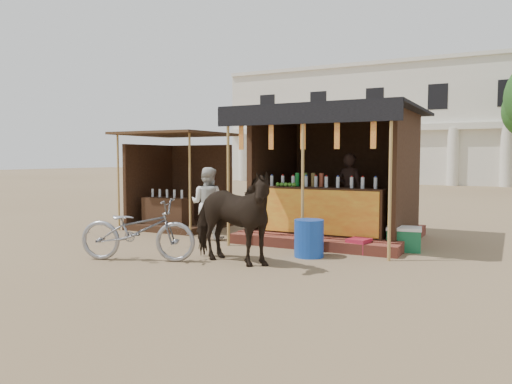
{
  "coord_description": "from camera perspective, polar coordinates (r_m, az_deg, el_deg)",
  "views": [
    {
      "loc": [
        4.48,
        -7.01,
        1.78
      ],
      "look_at": [
        0.0,
        1.6,
        1.1
      ],
      "focal_mm": 35.0,
      "sensor_mm": 36.0,
      "label": 1
    }
  ],
  "objects": [
    {
      "name": "ground",
      "position": [
        8.51,
        -5.03,
        -8.08
      ],
      "size": [
        120.0,
        120.0,
        0.0
      ],
      "primitive_type": "plane",
      "color": "#846B4C",
      "rests_on": "ground"
    },
    {
      "name": "main_stall",
      "position": [
        10.96,
        8.98,
        0.0
      ],
      "size": [
        3.6,
        3.61,
        2.78
      ],
      "color": "#984331",
      "rests_on": "ground"
    },
    {
      "name": "secondary_stall",
      "position": [
        12.82,
        -9.23,
        -0.2
      ],
      "size": [
        2.4,
        2.4,
        2.38
      ],
      "color": "#382214",
      "rests_on": "ground"
    },
    {
      "name": "cow",
      "position": [
        8.3,
        -2.99,
        -2.93
      ],
      "size": [
        1.95,
        1.13,
        1.56
      ],
      "primitive_type": "imported",
      "rotation": [
        0.0,
        0.0,
        1.41
      ],
      "color": "black",
      "rests_on": "ground"
    },
    {
      "name": "motorbike",
      "position": [
        8.81,
        -13.36,
        -4.25
      ],
      "size": [
        2.14,
        1.36,
        1.06
      ],
      "primitive_type": "imported",
      "rotation": [
        0.0,
        0.0,
        1.92
      ],
      "color": "gray",
      "rests_on": "ground"
    },
    {
      "name": "bystander",
      "position": [
        10.8,
        -5.57,
        -1.31
      ],
      "size": [
        0.84,
        0.69,
        1.57
      ],
      "primitive_type": "imported",
      "rotation": [
        0.0,
        0.0,
        3.28
      ],
      "color": "silver",
      "rests_on": "ground"
    },
    {
      "name": "blue_barrel",
      "position": [
        8.99,
        6.07,
        -5.28
      ],
      "size": [
        0.68,
        0.68,
        0.67
      ],
      "primitive_type": "cylinder",
      "rotation": [
        0.0,
        0.0,
        -0.36
      ],
      "color": "#1642A6",
      "rests_on": "ground"
    },
    {
      "name": "red_crate",
      "position": [
        9.51,
        11.69,
        -6.04
      ],
      "size": [
        0.44,
        0.46,
        0.27
      ],
      "primitive_type": "cube",
      "rotation": [
        0.0,
        0.0,
        -0.2
      ],
      "color": "maroon",
      "rests_on": "ground"
    },
    {
      "name": "cooler",
      "position": [
        9.91,
        16.54,
        -5.15
      ],
      "size": [
        0.7,
        0.54,
        0.46
      ],
      "color": "#16663B",
      "rests_on": "ground"
    },
    {
      "name": "background_building",
      "position": [
        37.59,
        17.64,
        7.17
      ],
      "size": [
        26.0,
        7.45,
        8.18
      ],
      "color": "silver",
      "rests_on": "ground"
    }
  ]
}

